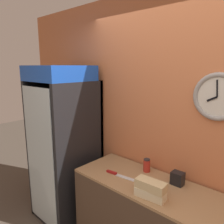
{
  "coord_description": "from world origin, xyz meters",
  "views": [
    {
      "loc": [
        0.77,
        -0.77,
        1.95
      ],
      "look_at": [
        -0.69,
        0.83,
        1.5
      ],
      "focal_mm": 35.0,
      "sensor_mm": 36.0,
      "label": 1
    }
  ],
  "objects_px": {
    "beverage_cooler": "(68,136)",
    "condiment_jar": "(147,165)",
    "sandwich_stack_bottom": "(150,193)",
    "sandwich_stack_middle": "(151,185)",
    "chefs_knife": "(117,174)",
    "napkin_dispenser": "(178,178)"
  },
  "relations": [
    {
      "from": "sandwich_stack_middle",
      "to": "chefs_knife",
      "type": "relative_size",
      "value": 0.8
    },
    {
      "from": "sandwich_stack_bottom",
      "to": "sandwich_stack_middle",
      "type": "relative_size",
      "value": 1.02
    },
    {
      "from": "sandwich_stack_middle",
      "to": "condiment_jar",
      "type": "height_order",
      "value": "sandwich_stack_middle"
    },
    {
      "from": "napkin_dispenser",
      "to": "sandwich_stack_bottom",
      "type": "bearing_deg",
      "value": -101.78
    },
    {
      "from": "sandwich_stack_bottom",
      "to": "napkin_dispenser",
      "type": "xyz_separation_m",
      "value": [
        0.07,
        0.34,
        0.02
      ]
    },
    {
      "from": "sandwich_stack_middle",
      "to": "napkin_dispenser",
      "type": "height_order",
      "value": "sandwich_stack_middle"
    },
    {
      "from": "beverage_cooler",
      "to": "sandwich_stack_bottom",
      "type": "height_order",
      "value": "beverage_cooler"
    },
    {
      "from": "condiment_jar",
      "to": "napkin_dispenser",
      "type": "bearing_deg",
      "value": -3.47
    },
    {
      "from": "beverage_cooler",
      "to": "condiment_jar",
      "type": "bearing_deg",
      "value": 10.46
    },
    {
      "from": "beverage_cooler",
      "to": "chefs_knife",
      "type": "height_order",
      "value": "beverage_cooler"
    },
    {
      "from": "condiment_jar",
      "to": "sandwich_stack_bottom",
      "type": "bearing_deg",
      "value": -52.46
    },
    {
      "from": "beverage_cooler",
      "to": "napkin_dispenser",
      "type": "relative_size",
      "value": 16.33
    },
    {
      "from": "sandwich_stack_bottom",
      "to": "chefs_knife",
      "type": "height_order",
      "value": "sandwich_stack_bottom"
    },
    {
      "from": "beverage_cooler",
      "to": "sandwich_stack_middle",
      "type": "distance_m",
      "value": 1.37
    },
    {
      "from": "sandwich_stack_bottom",
      "to": "chefs_knife",
      "type": "distance_m",
      "value": 0.47
    },
    {
      "from": "sandwich_stack_middle",
      "to": "sandwich_stack_bottom",
      "type": "bearing_deg",
      "value": 0.0
    },
    {
      "from": "chefs_knife",
      "to": "napkin_dispenser",
      "type": "distance_m",
      "value": 0.59
    },
    {
      "from": "sandwich_stack_bottom",
      "to": "sandwich_stack_middle",
      "type": "distance_m",
      "value": 0.07
    },
    {
      "from": "sandwich_stack_bottom",
      "to": "condiment_jar",
      "type": "relative_size",
      "value": 1.91
    },
    {
      "from": "chefs_knife",
      "to": "beverage_cooler",
      "type": "bearing_deg",
      "value": 175.68
    },
    {
      "from": "sandwich_stack_bottom",
      "to": "napkin_dispenser",
      "type": "bearing_deg",
      "value": 78.22
    },
    {
      "from": "napkin_dispenser",
      "to": "chefs_knife",
      "type": "bearing_deg",
      "value": -155.34
    }
  ]
}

